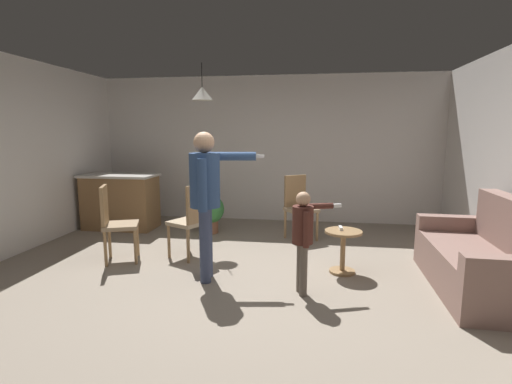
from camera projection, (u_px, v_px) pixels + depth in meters
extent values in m
plane|color=gray|center=(232.00, 283.00, 4.23)|extent=(7.68, 7.68, 0.00)
cube|color=silver|center=(267.00, 149.00, 7.15)|extent=(6.40, 0.10, 2.70)
cube|color=#8C6B60|center=(476.00, 269.00, 4.04)|extent=(0.89, 1.47, 0.45)
cube|color=#8C6B60|center=(452.00, 240.00, 4.81)|extent=(0.86, 0.21, 0.63)
cylinder|color=#99754C|center=(478.00, 263.00, 4.79)|extent=(0.05, 0.05, 0.06)
cylinder|color=#99754C|center=(468.00, 320.00, 3.35)|extent=(0.05, 0.05, 0.06)
cylinder|color=#99754C|center=(423.00, 260.00, 4.90)|extent=(0.05, 0.05, 0.06)
cube|color=olive|center=(121.00, 203.00, 6.61)|extent=(1.20, 0.60, 0.91)
cube|color=beige|center=(119.00, 176.00, 6.54)|extent=(1.26, 0.66, 0.04)
cylinder|color=#99754C|center=(344.00, 232.00, 4.49)|extent=(0.44, 0.44, 0.03)
cylinder|color=#99754C|center=(343.00, 253.00, 4.53)|extent=(0.06, 0.06, 0.49)
cylinder|color=#99754C|center=(342.00, 271.00, 4.56)|extent=(0.31, 0.31, 0.03)
cylinder|color=#384260|center=(207.00, 241.00, 4.38)|extent=(0.12, 0.12, 0.85)
cylinder|color=#384260|center=(205.00, 246.00, 4.21)|extent=(0.12, 0.12, 0.85)
cylinder|color=navy|center=(205.00, 180.00, 4.18)|extent=(0.34, 0.34, 0.60)
sphere|color=tan|center=(204.00, 142.00, 4.11)|extent=(0.23, 0.23, 0.23)
cylinder|color=navy|center=(231.00, 156.00, 4.33)|extent=(0.57, 0.18, 0.10)
cube|color=white|center=(259.00, 156.00, 4.33)|extent=(0.13, 0.05, 0.04)
cylinder|color=navy|center=(202.00, 185.00, 3.99)|extent=(0.10, 0.10, 0.57)
cylinder|color=#60564C|center=(300.00, 267.00, 3.99)|extent=(0.08, 0.08, 0.55)
cylinder|color=#60564C|center=(303.00, 270.00, 3.88)|extent=(0.08, 0.08, 0.55)
cylinder|color=#4C261E|center=(303.00, 225.00, 3.86)|extent=(0.22, 0.22, 0.39)
sphere|color=tan|center=(303.00, 199.00, 3.82)|extent=(0.15, 0.15, 0.15)
cylinder|color=#4C261E|center=(316.00, 206.00, 3.99)|extent=(0.37, 0.18, 0.06)
cube|color=white|center=(335.00, 206.00, 4.02)|extent=(0.13, 0.08, 0.04)
cylinder|color=#4C261E|center=(306.00, 230.00, 3.74)|extent=(0.06, 0.06, 0.36)
cylinder|color=#99754C|center=(188.00, 246.00, 4.86)|extent=(0.04, 0.04, 0.45)
cylinder|color=#99754C|center=(207.00, 240.00, 5.15)|extent=(0.04, 0.04, 0.45)
cylinder|color=#99754C|center=(169.00, 241.00, 5.07)|extent=(0.04, 0.04, 0.45)
cylinder|color=#99754C|center=(188.00, 236.00, 5.36)|extent=(0.04, 0.04, 0.45)
cube|color=tan|center=(188.00, 223.00, 5.07)|extent=(0.56, 0.56, 0.05)
cube|color=#99754C|center=(197.00, 204.00, 4.92)|extent=(0.21, 0.36, 0.50)
cylinder|color=#99754C|center=(304.00, 222.00, 6.17)|extent=(0.04, 0.04, 0.45)
cylinder|color=#99754C|center=(285.00, 224.00, 6.02)|extent=(0.04, 0.04, 0.45)
cylinder|color=#99754C|center=(317.00, 227.00, 5.85)|extent=(0.04, 0.04, 0.45)
cylinder|color=#99754C|center=(297.00, 229.00, 5.70)|extent=(0.04, 0.04, 0.45)
cube|color=#997F60|center=(301.00, 210.00, 5.89)|extent=(0.58, 0.58, 0.05)
cube|color=#99754C|center=(295.00, 191.00, 6.02)|extent=(0.33, 0.25, 0.50)
cylinder|color=#99754C|center=(110.00, 241.00, 5.08)|extent=(0.04, 0.04, 0.45)
cylinder|color=#99754C|center=(105.00, 249.00, 4.74)|extent=(0.04, 0.04, 0.45)
cylinder|color=#99754C|center=(138.00, 239.00, 5.16)|extent=(0.04, 0.04, 0.45)
cylinder|color=#99754C|center=(135.00, 247.00, 4.82)|extent=(0.04, 0.04, 0.45)
cube|color=#997F60|center=(121.00, 225.00, 4.91)|extent=(0.55, 0.55, 0.05)
cube|color=#99754C|center=(104.00, 205.00, 4.83)|extent=(0.18, 0.37, 0.50)
cylinder|color=brown|center=(210.00, 226.00, 6.35)|extent=(0.29, 0.29, 0.23)
sphere|color=#387F3D|center=(209.00, 209.00, 6.31)|extent=(0.50, 0.50, 0.50)
sphere|color=#387F3D|center=(209.00, 199.00, 6.28)|extent=(0.37, 0.37, 0.37)
cube|color=white|center=(341.00, 228.00, 4.53)|extent=(0.05, 0.13, 0.04)
cone|color=silver|center=(202.00, 93.00, 5.73)|extent=(0.32, 0.32, 0.20)
cylinder|color=black|center=(202.00, 75.00, 5.69)|extent=(0.01, 0.01, 0.36)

